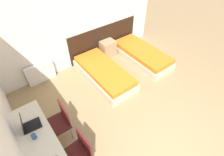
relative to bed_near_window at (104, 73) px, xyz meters
The scene contains 12 objects.
ground_plane 2.66m from the bed_near_window, 93.80° to the right, with size 20.00×20.00×0.00m, color #9E7F56.
wall_back 1.60m from the bed_near_window, 99.28° to the left, with size 5.56×0.05×2.70m.
headboard_panel 1.32m from the bed_near_window, 54.34° to the left, with size 2.50×0.03×0.97m.
bed_near_window is the anchor object (origin of this frame).
bed_near_door 1.49m from the bed_near_window, ahead, with size 0.91×2.01×0.36m.
nightstand 1.12m from the bed_near_window, 48.04° to the left, with size 0.46×0.36×0.53m.
radiator 1.75m from the bed_near_window, 146.67° to the left, with size 0.76×0.12×0.58m.
desk 2.58m from the bed_near_window, 149.03° to the right, with size 0.54×1.84×0.78m.
chair_near_laptop 1.99m from the bed_near_window, 151.90° to the right, with size 0.48×0.48×0.87m.
chair_near_notebook 2.44m from the bed_near_window, 135.57° to the right, with size 0.49×0.49×0.87m.
laptop 2.49m from the bed_near_window, 157.24° to the right, with size 0.33×0.26×0.31m.
mug 2.59m from the bed_near_window, 151.91° to the right, with size 0.08×0.08×0.09m.
Camera 1 is at (-1.88, -0.44, 3.48)m, focal length 28.00 mm.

